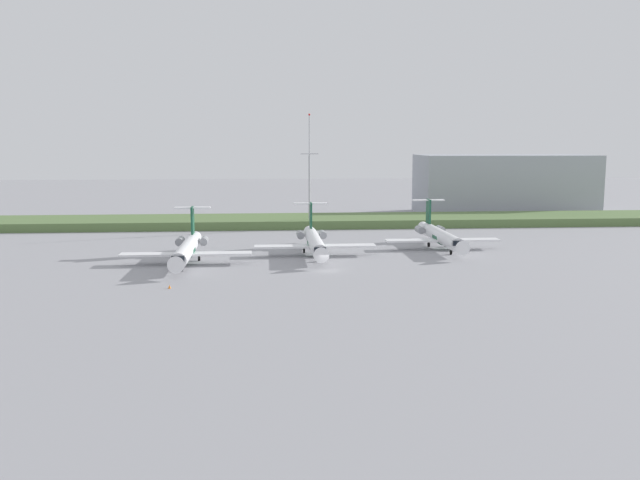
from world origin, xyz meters
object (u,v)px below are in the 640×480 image
regional_jet_second (315,241)px  regional_jet_nearest (187,249)px  regional_jet_third (440,236)px  safety_cone_front_marker (170,287)px  antenna_mast (309,181)px

regional_jet_second → regional_jet_nearest: bearing=-163.0°
regional_jet_third → safety_cone_front_marker: (-49.30, -34.15, -2.26)m
regional_jet_third → safety_cone_front_marker: 60.02m
regional_jet_third → safety_cone_front_marker: regional_jet_third is taller
regional_jet_second → regional_jet_third: same height
regional_jet_nearest → antenna_mast: (24.91, 47.23, 9.03)m
regional_jet_nearest → regional_jet_second: (23.19, 7.08, 0.00)m
regional_jet_nearest → antenna_mast: antenna_mast is taller
regional_jet_nearest → regional_jet_second: size_ratio=1.00×
regional_jet_nearest → regional_jet_second: bearing=17.0°
regional_jet_nearest → regional_jet_second: 24.25m
regional_jet_nearest → regional_jet_second: same height
regional_jet_third → antenna_mast: size_ratio=1.10×
safety_cone_front_marker → antenna_mast: bearing=69.9°
regional_jet_second → safety_cone_front_marker: regional_jet_second is taller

